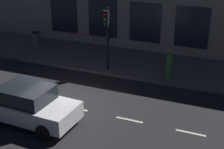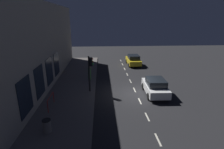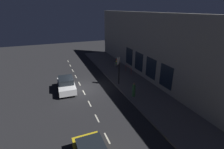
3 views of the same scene
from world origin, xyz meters
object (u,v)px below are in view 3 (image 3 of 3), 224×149
pedestrian_0 (134,90)px  trash_bin (116,64)px  traffic_light (118,66)px  parked_car_0 (66,85)px

pedestrian_0 → trash_bin: pedestrian_0 is taller
traffic_light → trash_bin: traffic_light is taller
traffic_light → pedestrian_0: bearing=-84.7°
traffic_light → parked_car_0: size_ratio=0.86×
traffic_light → parked_car_0: bearing=172.7°
pedestrian_0 → trash_bin: bearing=-92.0°
traffic_light → trash_bin: 7.12m
parked_car_0 → pedestrian_0: pedestrian_0 is taller
parked_car_0 → pedestrian_0: bearing=148.6°
parked_car_0 → pedestrian_0: (6.47, -4.28, 0.11)m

